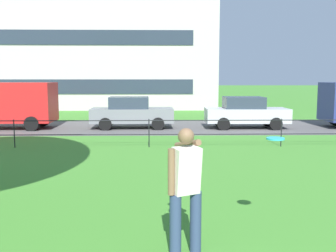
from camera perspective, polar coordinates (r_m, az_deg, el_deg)
street_strip at (r=19.46m, az=-2.45°, el=-0.11°), size 80.00×6.18×0.01m
park_fence at (r=13.59m, az=-2.84°, el=-0.33°), size 37.90×0.04×1.00m
person_thrower at (r=5.27m, az=2.58°, el=-9.03°), size 0.47×0.86×1.76m
frisbee at (r=5.96m, az=15.67°, el=-1.81°), size 0.38×0.38×0.03m
panel_van_far_left at (r=20.32m, az=-23.44°, el=3.21°), size 5.02×2.13×2.24m
car_grey_center at (r=18.95m, az=-5.44°, el=2.03°), size 4.05×1.90×1.54m
car_silver_far_right at (r=19.26m, az=11.45°, el=2.01°), size 4.04×1.88×1.54m
apartment_building_background at (r=35.79m, az=-14.39°, el=15.02°), size 24.90×10.67×15.06m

